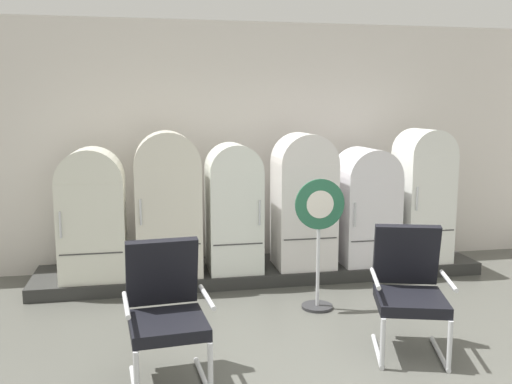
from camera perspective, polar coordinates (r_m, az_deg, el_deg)
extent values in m
cube|color=silver|center=(7.18, -0.43, 4.74)|extent=(11.76, 0.12, 3.07)
cube|color=#47443F|center=(7.19, -0.44, 14.19)|extent=(11.76, 0.07, 0.06)
cube|color=#2D2E2C|center=(6.84, 0.58, -7.96)|extent=(5.27, 0.95, 0.15)
cube|color=silver|center=(6.47, -16.25, -3.65)|extent=(0.71, 0.64, 1.09)
cylinder|color=silver|center=(6.37, -16.47, 1.14)|extent=(0.71, 0.63, 0.71)
cube|color=#383838|center=(6.20, -16.44, -6.06)|extent=(0.65, 0.01, 0.01)
cylinder|color=silver|center=(6.15, -19.31, -3.19)|extent=(0.02, 0.02, 0.28)
cube|color=silver|center=(6.40, -8.91, -2.76)|extent=(0.72, 0.59, 1.26)
cylinder|color=silver|center=(6.30, -9.05, 2.85)|extent=(0.72, 0.58, 0.72)
cube|color=#383838|center=(6.16, -8.75, -5.37)|extent=(0.66, 0.01, 0.01)
cylinder|color=silver|center=(6.06, -11.66, -2.03)|extent=(0.02, 0.02, 0.28)
cube|color=white|center=(6.49, -2.29, -2.87)|extent=(0.60, 0.62, 1.17)
cylinder|color=white|center=(6.40, -2.32, 2.27)|extent=(0.60, 0.61, 0.60)
cube|color=#383838|center=(6.24, -1.83, -5.35)|extent=(0.55, 0.01, 0.01)
cylinder|color=silver|center=(6.19, 0.37, -2.12)|extent=(0.02, 0.02, 0.28)
cube|color=white|center=(6.65, 4.85, -2.30)|extent=(0.68, 0.59, 1.24)
cylinder|color=white|center=(6.56, 4.92, 3.03)|extent=(0.68, 0.58, 0.68)
cube|color=#383838|center=(6.41, 5.57, -4.78)|extent=(0.62, 0.01, 0.01)
cylinder|color=silver|center=(6.41, 8.03, -1.42)|extent=(0.02, 0.02, 0.28)
cube|color=white|center=(6.96, 11.07, -2.69)|extent=(0.66, 0.68, 1.06)
cylinder|color=white|center=(6.88, 11.20, 1.64)|extent=(0.66, 0.66, 0.66)
cube|color=#383838|center=(6.70, 12.12, -4.86)|extent=(0.61, 0.01, 0.01)
cylinder|color=silver|center=(6.52, 10.05, -2.31)|extent=(0.02, 0.02, 0.28)
cube|color=white|center=(7.21, 16.54, -1.43)|extent=(0.58, 0.61, 1.33)
cylinder|color=white|center=(7.12, 16.77, 3.82)|extent=(0.58, 0.59, 0.58)
cube|color=#383838|center=(6.99, 17.61, -3.79)|extent=(0.54, 0.01, 0.01)
cylinder|color=silver|center=(6.80, 16.10, -0.66)|extent=(0.02, 0.02, 0.28)
cylinder|color=silver|center=(4.06, -12.07, -18.18)|extent=(0.04, 0.04, 0.40)
cylinder|color=silver|center=(4.46, -5.41, -18.27)|extent=(0.09, 0.62, 0.04)
cylinder|color=silver|center=(4.12, -4.66, -17.60)|extent=(0.04, 0.04, 0.40)
cube|color=black|center=(4.24, -8.96, -13.25)|extent=(0.59, 0.61, 0.09)
cube|color=black|center=(4.42, -9.56, -8.03)|extent=(0.56, 0.23, 0.54)
cylinder|color=silver|center=(4.15, -13.09, -11.13)|extent=(0.08, 0.51, 0.04)
cylinder|color=silver|center=(4.22, -5.02, -10.61)|extent=(0.08, 0.51, 0.04)
cylinder|color=silver|center=(4.96, 12.26, -15.54)|extent=(0.22, 0.60, 0.04)
cylinder|color=silver|center=(4.62, 12.76, -14.77)|extent=(0.05, 0.05, 0.40)
cylinder|color=silver|center=(5.04, 18.21, -15.37)|extent=(0.22, 0.60, 0.04)
cylinder|color=silver|center=(4.71, 19.11, -14.57)|extent=(0.05, 0.05, 0.40)
cube|color=black|center=(4.83, 15.48, -10.68)|extent=(0.69, 0.69, 0.09)
cube|color=black|center=(5.02, 15.04, -6.16)|extent=(0.58, 0.33, 0.54)
cylinder|color=silver|center=(4.73, 12.05, -8.60)|extent=(0.18, 0.49, 0.04)
cylinder|color=silver|center=(4.83, 19.01, -8.53)|extent=(0.18, 0.49, 0.04)
cylinder|color=#2D2D30|center=(5.86, 6.25, -11.52)|extent=(0.32, 0.32, 0.03)
cylinder|color=silver|center=(5.70, 6.34, -6.41)|extent=(0.04, 0.04, 1.05)
cylinder|color=#276446|center=(5.56, 6.52, -1.25)|extent=(0.51, 0.02, 0.51)
cylinder|color=white|center=(5.54, 6.56, -1.27)|extent=(0.28, 0.00, 0.28)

